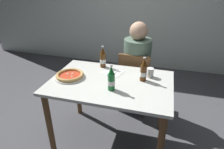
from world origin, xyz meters
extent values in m
plane|color=#4C4C51|center=(0.00, 0.00, 0.00)|extent=(8.00, 8.00, 0.00)
cube|color=silver|center=(0.00, 0.00, 0.73)|extent=(1.20, 0.80, 0.03)
cylinder|color=brown|center=(-0.54, -0.34, 0.36)|extent=(0.06, 0.06, 0.72)
cylinder|color=brown|center=(0.54, -0.34, 0.36)|extent=(0.06, 0.06, 0.72)
cylinder|color=brown|center=(-0.54, 0.34, 0.36)|extent=(0.06, 0.06, 0.72)
cylinder|color=brown|center=(0.54, 0.34, 0.36)|extent=(0.06, 0.06, 0.72)
cube|color=brown|center=(0.16, 0.68, 0.43)|extent=(0.42, 0.42, 0.04)
cube|color=brown|center=(0.15, 0.50, 0.65)|extent=(0.38, 0.06, 0.40)
cylinder|color=brown|center=(0.34, 0.84, 0.21)|extent=(0.04, 0.04, 0.41)
cylinder|color=brown|center=(0.00, 0.86, 0.21)|extent=(0.04, 0.04, 0.41)
cylinder|color=brown|center=(0.32, 0.50, 0.21)|extent=(0.04, 0.04, 0.41)
cylinder|color=brown|center=(-0.02, 0.52, 0.21)|extent=(0.04, 0.04, 0.41)
cube|color=#2D3342|center=(0.16, 0.66, 0.23)|extent=(0.32, 0.28, 0.45)
cylinder|color=slate|center=(0.16, 0.66, 0.73)|extent=(0.34, 0.34, 0.55)
sphere|color=tan|center=(0.16, 0.66, 1.10)|extent=(0.22, 0.22, 0.22)
cylinder|color=white|center=(-0.42, -0.03, 0.76)|extent=(0.31, 0.31, 0.01)
cylinder|color=#BC381E|center=(-0.42, -0.03, 0.77)|extent=(0.22, 0.22, 0.01)
torus|color=tan|center=(-0.42, -0.03, 0.78)|extent=(0.28, 0.28, 0.03)
sphere|color=silver|center=(-0.46, -0.01, 0.77)|extent=(0.02, 0.02, 0.02)
sphere|color=silver|center=(-0.39, -0.05, 0.77)|extent=(0.02, 0.02, 0.02)
sphere|color=silver|center=(-0.42, 0.01, 0.77)|extent=(0.02, 0.02, 0.02)
cylinder|color=#196B2D|center=(0.05, -0.15, 0.83)|extent=(0.06, 0.06, 0.16)
cone|color=#196B2D|center=(0.05, -0.15, 0.95)|extent=(0.05, 0.05, 0.07)
cylinder|color=#B7B7BC|center=(0.05, -0.15, 0.99)|extent=(0.03, 0.03, 0.01)
cylinder|color=white|center=(0.05, -0.15, 0.82)|extent=(0.07, 0.07, 0.04)
cylinder|color=#512D0F|center=(-0.18, 0.31, 0.83)|extent=(0.06, 0.06, 0.16)
cone|color=#512D0F|center=(-0.18, 0.31, 0.95)|extent=(0.05, 0.05, 0.07)
cylinder|color=#B7B7BC|center=(-0.18, 0.31, 0.99)|extent=(0.03, 0.03, 0.01)
cylinder|color=white|center=(-0.18, 0.31, 0.82)|extent=(0.07, 0.07, 0.04)
cylinder|color=#512D0F|center=(0.30, 0.10, 0.83)|extent=(0.06, 0.06, 0.16)
cone|color=#512D0F|center=(0.30, 0.10, 0.95)|extent=(0.05, 0.05, 0.07)
cylinder|color=#B7B7BC|center=(0.30, 0.10, 0.99)|extent=(0.03, 0.03, 0.01)
cylinder|color=white|center=(0.30, 0.10, 0.82)|extent=(0.07, 0.07, 0.04)
cube|color=white|center=(-0.02, 0.19, 0.75)|extent=(0.21, 0.21, 0.00)
cube|color=silver|center=(0.00, 0.19, 0.76)|extent=(0.03, 0.19, 0.00)
cube|color=silver|center=(-0.04, 0.19, 0.76)|extent=(0.06, 0.17, 0.00)
cylinder|color=white|center=(0.36, 0.20, 0.80)|extent=(0.07, 0.07, 0.09)
camera|label=1|loc=(0.47, -1.61, 1.67)|focal=31.12mm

